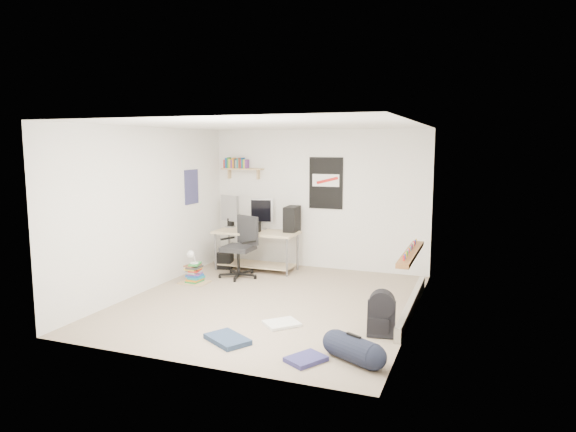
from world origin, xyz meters
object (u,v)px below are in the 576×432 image
(desk, at_px, (257,250))
(office_chair, at_px, (238,249))
(backpack, at_px, (381,319))
(duffel_bag, at_px, (354,349))
(book_stack, at_px, (194,274))

(desk, bearing_deg, office_chair, -89.65)
(office_chair, bearing_deg, backpack, -12.14)
(office_chair, xyz_separation_m, backpack, (2.77, -1.81, -0.29))
(office_chair, xyz_separation_m, duffel_bag, (2.64, -2.67, -0.35))
(duffel_bag, bearing_deg, backpack, 109.91)
(office_chair, relative_size, backpack, 2.41)
(office_chair, distance_m, book_stack, 0.85)
(office_chair, height_order, backpack, office_chair)
(desk, xyz_separation_m, backpack, (2.69, -2.38, -0.16))
(desk, distance_m, office_chair, 0.59)
(duffel_bag, height_order, book_stack, duffel_bag)
(office_chair, height_order, duffel_bag, office_chair)
(duffel_bag, bearing_deg, desk, 156.55)
(desk, height_order, backpack, desk)
(office_chair, xyz_separation_m, book_stack, (-0.51, -0.59, -0.34))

